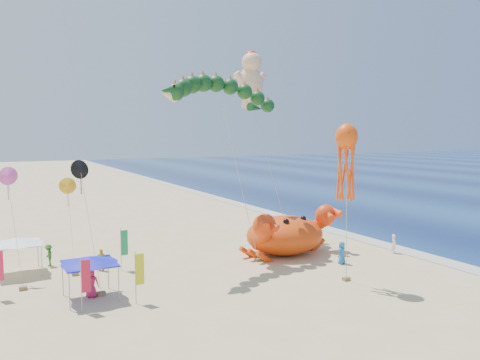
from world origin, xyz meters
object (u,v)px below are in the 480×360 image
cherub_kite (251,78)px  crab_inflatable (286,234)px  canopy_white (17,241)px  octopus_kite (346,157)px  dragon_kite (220,97)px  canopy_blue (89,260)px

cherub_kite → crab_inflatable: bearing=-97.7°
crab_inflatable → canopy_white: 20.89m
crab_inflatable → octopus_kite: (-0.84, -8.39, 6.90)m
dragon_kite → canopy_blue: size_ratio=4.27×
canopy_blue → canopy_white: (-3.67, 7.85, 0.00)m
crab_inflatable → cherub_kite: size_ratio=0.51×
octopus_kite → cherub_kite: bearing=83.3°
crab_inflatable → cherub_kite: (1.08, 7.97, 13.87)m
canopy_white → cherub_kite: bearing=9.1°
octopus_kite → canopy_blue: size_ratio=3.22×
cherub_kite → canopy_blue: cherub_kite is taller
octopus_kite → canopy_white: octopus_kite is taller
cherub_kite → octopus_kite: (-1.91, -16.36, -6.97)m
dragon_kite → octopus_kite: size_ratio=1.33×
canopy_white → crab_inflatable: bearing=-12.5°
octopus_kite → canopy_white: 24.25m
dragon_kite → canopy_white: (-14.74, 3.43, -10.70)m
dragon_kite → canopy_white: dragon_kite is taller
dragon_kite → cherub_kite: bearing=45.7°
octopus_kite → dragon_kite: bearing=116.9°
crab_inflatable → octopus_kite: bearing=-95.7°
dragon_kite → cherub_kite: 9.94m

